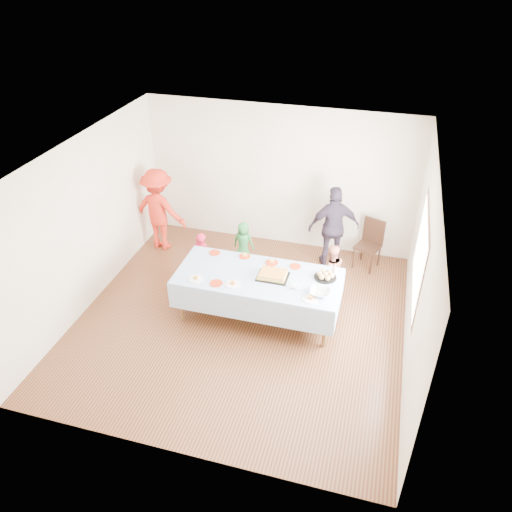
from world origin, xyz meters
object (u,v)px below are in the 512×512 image
Objects in this scene: dining_chair at (370,241)px; adult_left at (159,210)px; birthday_cake at (273,275)px; party_table at (258,279)px.

dining_chair is 3.92m from adult_left.
adult_left is at bearing 149.64° from birthday_cake.
birthday_cake reaches higher than party_table.
dining_chair is at bearing 55.37° from birthday_cake.
birthday_cake is 0.29× the size of adult_left.
dining_chair is 0.57× the size of adult_left.
party_table is at bearing 153.66° from adult_left.
adult_left reaches higher than party_table.
party_table is at bearing -107.51° from dining_chair.
birthday_cake is at bearing -103.64° from dining_chair.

